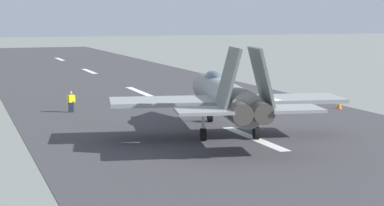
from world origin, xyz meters
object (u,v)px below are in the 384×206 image
object	(u,v)px
crew_person	(71,102)
marker_cone_mid	(339,105)
fighter_jet	(224,95)
marker_cone_far	(232,81)

from	to	relation	value
crew_person	marker_cone_mid	xyz separation A→B (m)	(-5.40, -20.26, -0.53)
fighter_jet	marker_cone_far	distance (m)	30.75
crew_person	marker_cone_far	xyz separation A→B (m)	(15.40, -20.26, -0.53)
fighter_jet	crew_person	world-z (taller)	fighter_jet
crew_person	marker_cone_far	size ratio (longest dim) A/B	2.94
marker_cone_mid	fighter_jet	bearing A→B (deg)	118.41
crew_person	marker_cone_mid	distance (m)	20.97
crew_person	marker_cone_far	world-z (taller)	crew_person
fighter_jet	marker_cone_mid	xyz separation A→B (m)	(7.00, -12.95, -2.17)
crew_person	marker_cone_far	bearing A→B (deg)	-52.76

